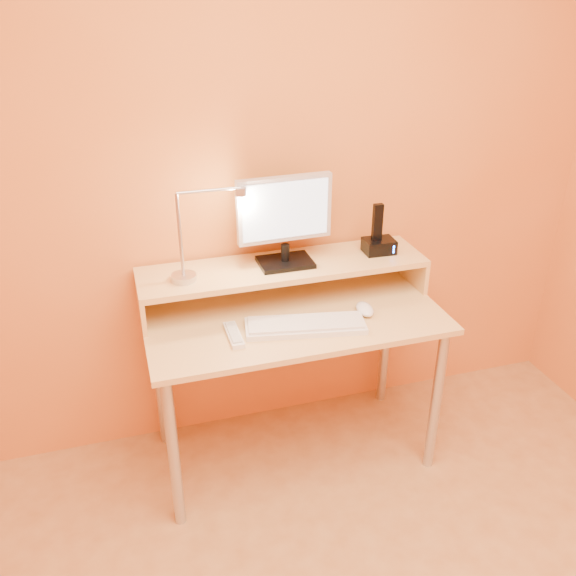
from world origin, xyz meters
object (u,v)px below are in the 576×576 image
object	(u,v)px
lamp_base	(184,277)
keyboard	(305,326)
monitor_panel	(284,209)
remote_control	(234,335)
mouse	(365,309)
phone_dock	(379,246)

from	to	relation	value
lamp_base	keyboard	size ratio (longest dim) A/B	0.21
monitor_panel	remote_control	xyz separation A→B (m)	(-0.28, -0.25, -0.39)
monitor_panel	mouse	size ratio (longest dim) A/B	3.37
monitor_panel	remote_control	distance (m)	0.54
keyboard	phone_dock	bearing A→B (deg)	42.98
lamp_base	mouse	bearing A→B (deg)	-15.23
lamp_base	phone_dock	bearing A→B (deg)	2.03
phone_dock	keyboard	xyz separation A→B (m)	(-0.42, -0.26, -0.18)
lamp_base	remote_control	distance (m)	0.31
monitor_panel	mouse	xyz separation A→B (m)	(0.27, -0.23, -0.38)
keyboard	lamp_base	bearing A→B (deg)	161.91
monitor_panel	mouse	world-z (taller)	monitor_panel
keyboard	remote_control	world-z (taller)	keyboard
mouse	lamp_base	bearing A→B (deg)	168.98
monitor_panel	mouse	distance (m)	0.52
phone_dock	keyboard	size ratio (longest dim) A/B	0.28
remote_control	monitor_panel	bearing A→B (deg)	42.50
phone_dock	remote_control	size ratio (longest dim) A/B	0.72
phone_dock	keyboard	distance (m)	0.53
lamp_base	mouse	size ratio (longest dim) A/B	0.87
phone_dock	remote_control	world-z (taller)	phone_dock
lamp_base	phone_dock	distance (m)	0.85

